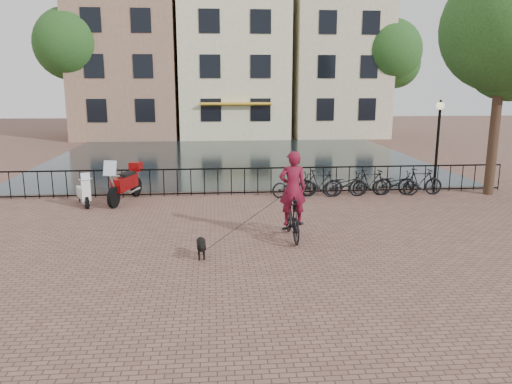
{
  "coord_description": "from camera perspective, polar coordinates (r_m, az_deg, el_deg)",
  "views": [
    {
      "loc": [
        -1.15,
        -10.31,
        4.16
      ],
      "look_at": [
        0.0,
        3.0,
        1.2
      ],
      "focal_mm": 35.0,
      "sensor_mm": 36.0,
      "label": 1
    }
  ],
  "objects": [
    {
      "name": "parked_bike_0",
      "position": [
        18.33,
        4.43,
        0.79
      ],
      "size": [
        1.79,
        0.88,
        0.9
      ],
      "primitive_type": "imported",
      "rotation": [
        0.0,
        0.0,
        1.74
      ],
      "color": "black",
      "rests_on": "ground"
    },
    {
      "name": "parked_bike_4",
      "position": [
        19.31,
        15.63,
        0.96
      ],
      "size": [
        1.78,
        0.81,
        0.9
      ],
      "primitive_type": "imported",
      "rotation": [
        0.0,
        0.0,
        1.45
      ],
      "color": "black",
      "rests_on": "ground"
    },
    {
      "name": "lamp_post",
      "position": [
        19.84,
        20.12,
        6.59
      ],
      "size": [
        0.3,
        0.3,
        3.45
      ],
      "color": "black",
      "rests_on": "ground"
    },
    {
      "name": "canal_house_right",
      "position": [
        41.52,
        8.86,
        15.8
      ],
      "size": [
        7.0,
        9.0,
        13.3
      ],
      "color": "#B8B189",
      "rests_on": "ground"
    },
    {
      "name": "tree_far_left",
      "position": [
        38.67,
        -20.45,
        15.55
      ],
      "size": [
        5.04,
        5.04,
        9.27
      ],
      "color": "black",
      "rests_on": "ground"
    },
    {
      "name": "dog",
      "position": [
        12.16,
        -6.27,
        -6.28
      ],
      "size": [
        0.3,
        0.79,
        0.53
      ],
      "rotation": [
        0.0,
        0.0,
        0.05
      ],
      "color": "black",
      "rests_on": "ground"
    },
    {
      "name": "canal_house_left",
      "position": [
        40.86,
        -14.38,
        15.27
      ],
      "size": [
        7.5,
        9.0,
        12.8
      ],
      "color": "#855D4D",
      "rests_on": "ground"
    },
    {
      "name": "tree_far_right",
      "position": [
        39.61,
        15.01,
        15.26
      ],
      "size": [
        4.76,
        4.76,
        8.76
      ],
      "color": "black",
      "rests_on": "ground"
    },
    {
      "name": "ground",
      "position": [
        11.17,
        1.34,
        -9.37
      ],
      "size": [
        100.0,
        100.0,
        0.0
      ],
      "primitive_type": "plane",
      "color": "brown",
      "rests_on": "ground"
    },
    {
      "name": "railing",
      "position": [
        18.7,
        -1.31,
        1.22
      ],
      "size": [
        20.0,
        0.05,
        1.02
      ],
      "color": "black",
      "rests_on": "ground"
    },
    {
      "name": "canal_house_mid",
      "position": [
        40.37,
        -2.67,
        14.96
      ],
      "size": [
        8.0,
        9.5,
        11.8
      ],
      "color": "beige",
      "rests_on": "ground"
    },
    {
      "name": "canal_water",
      "position": [
        27.94,
        -2.52,
        3.93
      ],
      "size": [
        20.0,
        20.0,
        0.0
      ],
      "primitive_type": "plane",
      "color": "black",
      "rests_on": "ground"
    },
    {
      "name": "parked_bike_2",
      "position": [
        18.73,
        10.18,
        0.88
      ],
      "size": [
        1.76,
        0.73,
        0.9
      ],
      "primitive_type": "imported",
      "rotation": [
        0.0,
        0.0,
        1.65
      ],
      "color": "black",
      "rests_on": "ground"
    },
    {
      "name": "cyclist",
      "position": [
        13.34,
        4.18,
        -0.98
      ],
      "size": [
        0.89,
        2.05,
        2.79
      ],
      "rotation": [
        0.0,
        0.0,
        3.17
      ],
      "color": "black",
      "rests_on": "ground"
    },
    {
      "name": "parked_bike_1",
      "position": [
        18.5,
        7.34,
        0.98
      ],
      "size": [
        1.7,
        0.64,
        1.0
      ],
      "primitive_type": "imported",
      "rotation": [
        0.0,
        0.0,
        1.47
      ],
      "color": "black",
      "rests_on": "ground"
    },
    {
      "name": "parked_bike_3",
      "position": [
        18.99,
        12.95,
        1.06
      ],
      "size": [
        1.7,
        0.61,
        1.0
      ],
      "primitive_type": "imported",
      "rotation": [
        0.0,
        0.0,
        1.66
      ],
      "color": "black",
      "rests_on": "ground"
    },
    {
      "name": "motorcycle",
      "position": [
        18.1,
        -14.78,
        1.47
      ],
      "size": [
        1.18,
        2.38,
        1.66
      ],
      "rotation": [
        0.0,
        0.0,
        -0.28
      ],
      "color": "maroon",
      "rests_on": "ground"
    },
    {
      "name": "tree_near_right",
      "position": [
        20.5,
        26.56,
        16.32
      ],
      "size": [
        4.48,
        4.48,
        8.24
      ],
      "color": "black",
      "rests_on": "ground"
    },
    {
      "name": "scooter",
      "position": [
        18.01,
        -19.18,
        0.49
      ],
      "size": [
        0.91,
        1.39,
        1.26
      ],
      "rotation": [
        0.0,
        0.0,
        0.43
      ],
      "color": "silver",
      "rests_on": "ground"
    },
    {
      "name": "parked_bike_5",
      "position": [
        19.65,
        18.24,
        1.13
      ],
      "size": [
        1.69,
        0.57,
        1.0
      ],
      "primitive_type": "imported",
      "rotation": [
        0.0,
        0.0,
        1.51
      ],
      "color": "black",
      "rests_on": "ground"
    }
  ]
}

